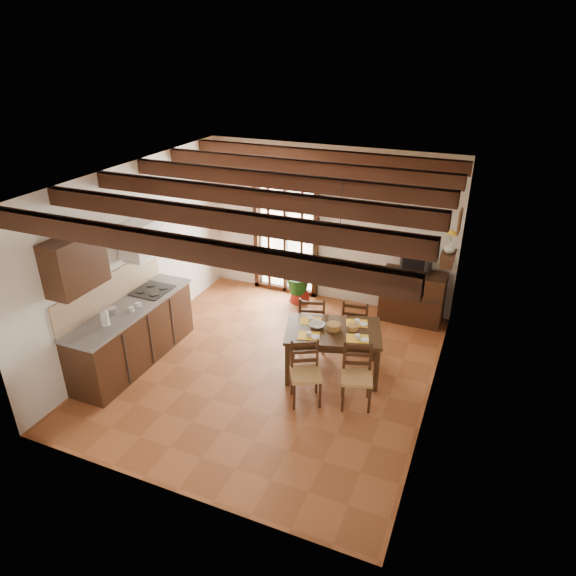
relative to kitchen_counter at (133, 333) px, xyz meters
The scene contains 25 objects.
ground_plane 2.10m from the kitchen_counter, 17.06° to the left, with size 5.00×5.00×0.00m, color brown.
room_shell 2.45m from the kitchen_counter, 17.06° to the left, with size 4.52×5.02×2.81m.
ceiling_beams 3.02m from the kitchen_counter, 17.06° to the left, with size 4.50×4.34×0.20m.
french_door 3.33m from the kitchen_counter, 69.23° to the left, with size 1.26×0.11×2.32m.
kitchen_counter is the anchor object (origin of this frame).
upper_cabinet 1.55m from the kitchen_counter, 99.72° to the right, with size 0.35×0.80×0.70m, color black.
range_hood 1.38m from the kitchen_counter, 99.79° to the left, with size 0.38×0.60×0.54m.
counter_items 0.49m from the kitchen_counter, 89.91° to the left, with size 0.50×1.43×0.25m.
dining_table 2.94m from the kitchen_counter, 16.61° to the left, with size 1.51×1.19×0.72m.
chair_near_left 2.69m from the kitchen_counter, ahead, with size 0.53×0.52×0.86m.
chair_near_right 3.34m from the kitchen_counter, ahead, with size 0.49×0.48×0.86m.
chair_far_left 2.69m from the kitchen_counter, 31.17° to the left, with size 0.51×0.50×0.91m.
chair_far_right 3.34m from the kitchen_counter, 28.34° to the left, with size 0.46×0.44×0.88m.
table_setting 2.94m from the kitchen_counter, 16.61° to the left, with size 0.96×0.64×0.09m.
table_bowl 2.71m from the kitchen_counter, 17.61° to the left, with size 0.22×0.22×0.05m, color white.
sideboard 4.55m from the kitchen_counter, 38.35° to the left, with size 1.04×0.47×0.89m, color black.
crt_tv 4.59m from the kitchen_counter, 38.29° to the left, with size 0.47×0.44×0.38m.
fuse_box 4.80m from the kitchen_counter, 41.72° to the left, with size 0.25×0.03×0.32m, color white.
plant_pot 3.18m from the kitchen_counter, 60.44° to the left, with size 0.38×0.38×0.23m, color maroon.
potted_plant 3.16m from the kitchen_counter, 60.44° to the left, with size 1.68×1.44×1.87m, color #144C19.
wall_shelf 4.76m from the kitchen_counter, 28.25° to the left, with size 0.20×0.42×0.20m.
shelf_vase 4.80m from the kitchen_counter, 28.25° to the left, with size 0.15×0.15×0.15m, color #B2BFB2.
shelf_flowers 4.85m from the kitchen_counter, 28.25° to the left, with size 0.14×0.14×0.36m.
framed_picture 4.98m from the kitchen_counter, 27.77° to the left, with size 0.03×0.32×0.32m.
pendant_lamp 3.37m from the kitchen_counter, 18.46° to the left, with size 0.36×0.36×0.84m.
Camera 1 is at (2.64, -5.70, 4.39)m, focal length 32.00 mm.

